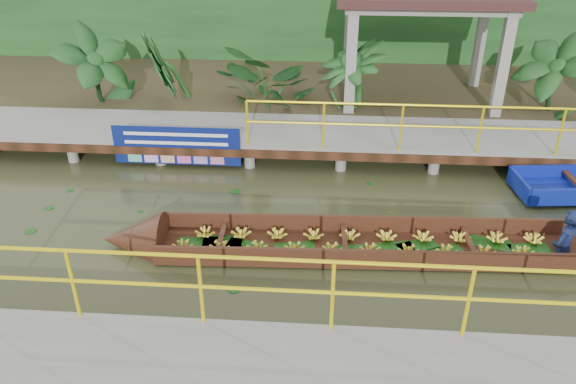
{
  "coord_description": "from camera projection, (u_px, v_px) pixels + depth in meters",
  "views": [
    {
      "loc": [
        0.65,
        -8.36,
        5.47
      ],
      "look_at": [
        0.01,
        0.5,
        0.6
      ],
      "focal_mm": 35.0,
      "sensor_mm": 36.0,
      "label": 1
    }
  ],
  "objects": [
    {
      "name": "blue_banner",
      "position": [
        177.0,
        146.0,
        12.05
      ],
      "size": [
        2.77,
        0.04,
        0.87
      ],
      "color": "navy",
      "rests_on": "ground"
    },
    {
      "name": "pavilion",
      "position": [
        425.0,
        7.0,
        13.95
      ],
      "size": [
        4.4,
        3.0,
        3.0
      ],
      "color": "slate",
      "rests_on": "ground"
    },
    {
      "name": "foliage_backdrop",
      "position": [
        309.0,
        10.0,
        17.77
      ],
      "size": [
        30.0,
        0.8,
        4.0
      ],
      "primitive_type": "cube",
      "color": "#133B17",
      "rests_on": "ground"
    },
    {
      "name": "far_dock",
      "position": [
        298.0,
        135.0,
        12.75
      ],
      "size": [
        16.0,
        2.06,
        1.66
      ],
      "color": "slate",
      "rests_on": "ground"
    },
    {
      "name": "ground",
      "position": [
        286.0,
        235.0,
        9.99
      ],
      "size": [
        80.0,
        80.0,
        0.0
      ],
      "primitive_type": "plane",
      "color": "#2C3118",
      "rests_on": "ground"
    },
    {
      "name": "tropical_plants",
      "position": [
        341.0,
        78.0,
        13.96
      ],
      "size": [
        14.27,
        1.27,
        1.59
      ],
      "color": "#133B17",
      "rests_on": "ground"
    },
    {
      "name": "land_strip",
      "position": [
        305.0,
        89.0,
        16.44
      ],
      "size": [
        30.0,
        8.0,
        0.45
      ],
      "primitive_type": "cube",
      "color": "#362D1B",
      "rests_on": "ground"
    },
    {
      "name": "vendor_boat",
      "position": [
        420.0,
        243.0,
        9.41
      ],
      "size": [
        10.36,
        1.43,
        2.01
      ],
      "rotation": [
        0.0,
        0.0,
        0.04
      ],
      "color": "#34180E",
      "rests_on": "ground"
    }
  ]
}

